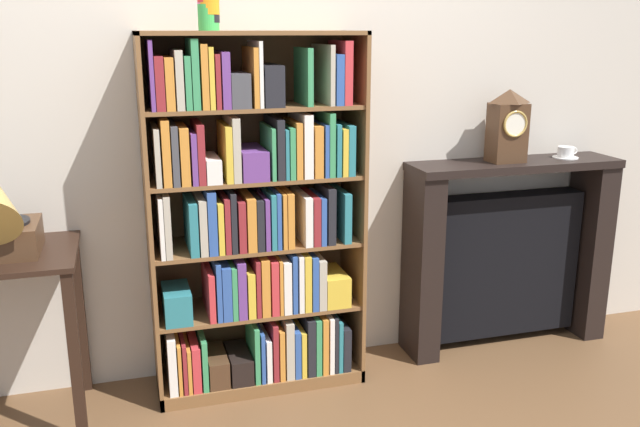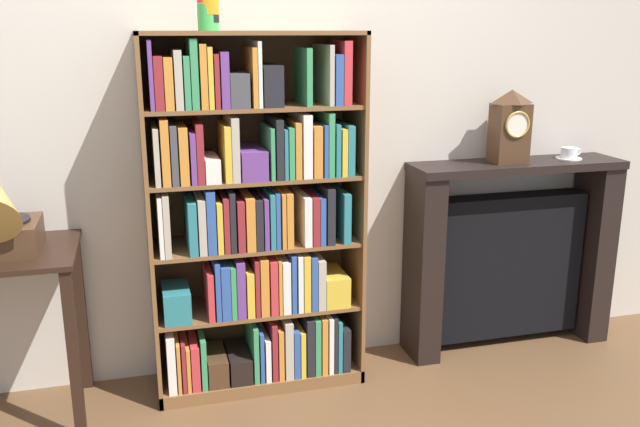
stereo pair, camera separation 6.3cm
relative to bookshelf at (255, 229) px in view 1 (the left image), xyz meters
The scene contains 8 objects.
ground_plane 0.78m from the bookshelf, 86.59° to the right, with size 7.97×6.40×0.02m, color brown.
wall_back 0.61m from the bookshelf, 56.45° to the left, with size 4.97×0.08×2.60m, color beige.
bookshelf is the anchor object (origin of this frame).
cup_stack 0.99m from the bookshelf, behind, with size 0.09×0.09×0.21m.
side_table_left 1.06m from the bookshelf, behind, with size 0.57×0.52×0.76m.
fireplace_mantel 1.37m from the bookshelf, ahead, with size 1.10×0.28×0.99m.
mantel_clock 1.35m from the bookshelf, ahead, with size 0.17×0.14×0.36m.
teacup_with_saucer 1.66m from the bookshelf, ahead, with size 0.13×0.13×0.06m.
Camera 1 is at (-0.55, -2.81, 1.63)m, focal length 38.30 mm.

